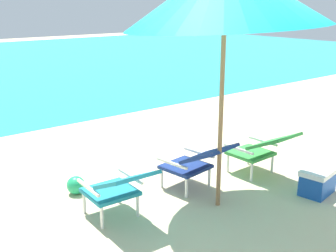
# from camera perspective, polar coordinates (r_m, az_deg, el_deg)

# --- Properties ---
(ground_plane) EXTENTS (40.00, 40.00, 0.00)m
(ground_plane) POSITION_cam_1_polar(r_m,az_deg,el_deg) (8.41, -14.16, 0.14)
(ground_plane) COLOR beige
(lounge_chair_left) EXTENTS (0.57, 0.89, 0.68)m
(lounge_chair_left) POSITION_cam_1_polar(r_m,az_deg,el_deg) (4.56, -6.76, -8.09)
(lounge_chair_left) COLOR teal
(lounge_chair_left) RESTS_ON ground_plane
(lounge_chair_center) EXTENTS (0.65, 0.94, 0.68)m
(lounge_chair_center) POSITION_cam_1_polar(r_m,az_deg,el_deg) (5.24, 3.83, -4.70)
(lounge_chair_center) COLOR navy
(lounge_chair_center) RESTS_ON ground_plane
(lounge_chair_right) EXTENTS (0.56, 0.89, 0.68)m
(lounge_chair_right) POSITION_cam_1_polar(r_m,az_deg,el_deg) (5.81, 12.41, -2.89)
(lounge_chair_right) COLOR #338E3D
(lounge_chair_right) RESTS_ON ground_plane
(beach_ball) EXTENTS (0.23, 0.23, 0.23)m
(beach_ball) POSITION_cam_1_polar(r_m,az_deg,el_deg) (5.39, -12.26, -7.77)
(beach_ball) COLOR #1E9E60
(beach_ball) RESTS_ON ground_plane
(cooler_box) EXTENTS (0.52, 0.40, 0.32)m
(cooler_box) POSITION_cam_1_polar(r_m,az_deg,el_deg) (5.57, 19.45, -6.99)
(cooler_box) COLOR #194CA5
(cooler_box) RESTS_ON ground_plane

